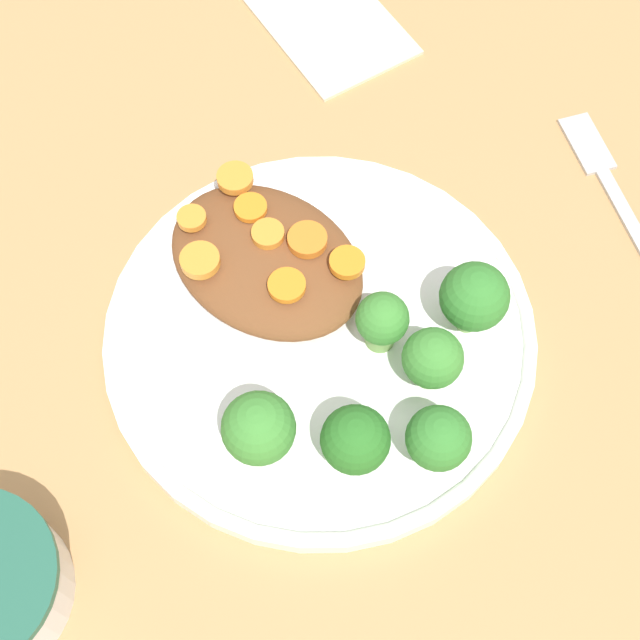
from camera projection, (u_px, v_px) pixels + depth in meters
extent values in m
plane|color=tan|center=(320.00, 340.00, 0.59)|extent=(4.00, 4.00, 0.00)
cylinder|color=white|center=(320.00, 335.00, 0.58)|extent=(0.28, 0.28, 0.01)
torus|color=white|center=(320.00, 331.00, 0.57)|extent=(0.27, 0.27, 0.01)
ellipsoid|color=brown|center=(266.00, 260.00, 0.58)|extent=(0.14, 0.10, 0.03)
cylinder|color=#759E51|center=(380.00, 333.00, 0.56)|extent=(0.02, 0.02, 0.02)
sphere|color=#3D8433|center=(382.00, 319.00, 0.54)|extent=(0.03, 0.03, 0.03)
cylinder|color=#759E51|center=(261.00, 442.00, 0.53)|extent=(0.02, 0.02, 0.02)
sphere|color=#3D8433|center=(259.00, 428.00, 0.51)|extent=(0.04, 0.04, 0.04)
cylinder|color=#759E51|center=(354.00, 452.00, 0.52)|extent=(0.02, 0.02, 0.02)
sphere|color=#286B23|center=(355.00, 440.00, 0.50)|extent=(0.04, 0.04, 0.04)
cylinder|color=#7FA85B|center=(429.00, 372.00, 0.55)|extent=(0.02, 0.02, 0.02)
sphere|color=#3D8433|center=(433.00, 358.00, 0.53)|extent=(0.04, 0.04, 0.04)
cylinder|color=#759E51|center=(434.00, 451.00, 0.52)|extent=(0.01, 0.01, 0.02)
sphere|color=#337A2D|center=(439.00, 438.00, 0.50)|extent=(0.04, 0.04, 0.04)
cylinder|color=#7FA85B|center=(469.00, 315.00, 0.56)|extent=(0.01, 0.01, 0.02)
sphere|color=#337A2D|center=(474.00, 297.00, 0.54)|extent=(0.04, 0.04, 0.04)
cylinder|color=orange|center=(347.00, 262.00, 0.56)|extent=(0.02, 0.02, 0.01)
cylinder|color=orange|center=(200.00, 260.00, 0.56)|extent=(0.03, 0.03, 0.01)
cylinder|color=orange|center=(307.00, 240.00, 0.57)|extent=(0.03, 0.03, 0.01)
cylinder|color=orange|center=(193.00, 217.00, 0.58)|extent=(0.02, 0.02, 0.01)
cylinder|color=orange|center=(250.00, 208.00, 0.58)|extent=(0.02, 0.02, 0.00)
cylinder|color=orange|center=(284.00, 289.00, 0.55)|extent=(0.02, 0.02, 0.00)
cylinder|color=orange|center=(268.00, 234.00, 0.57)|extent=(0.02, 0.02, 0.01)
cylinder|color=orange|center=(235.00, 178.00, 0.59)|extent=(0.02, 0.02, 0.01)
cube|color=#B5B5B5|center=(640.00, 238.00, 0.62)|extent=(0.11, 0.08, 0.01)
cube|color=#B5B5B5|center=(587.00, 142.00, 0.66)|extent=(0.06, 0.05, 0.01)
cube|color=beige|center=(326.00, 18.00, 0.71)|extent=(0.17, 0.13, 0.01)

